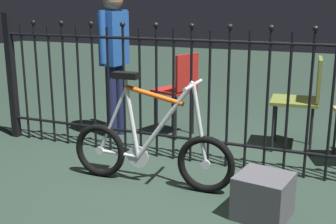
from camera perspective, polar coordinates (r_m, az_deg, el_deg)
ground_plane at (r=3.52m, az=-0.08°, el=-9.43°), size 20.00×20.00×0.00m
iron_fence at (r=3.84m, az=2.49°, el=2.79°), size 4.07×0.07×1.31m
bicycle at (r=3.43m, az=-2.35°, el=-4.85°), size 1.35×0.40×0.89m
chair_olive at (r=4.37m, az=17.41°, el=2.24°), size 0.47×0.47×0.90m
chair_red at (r=4.61m, az=1.54°, el=3.49°), size 0.47×0.46×0.89m
person_visitor at (r=4.60m, az=-7.04°, el=7.85°), size 0.21×0.47×1.54m
display_crate at (r=3.04m, az=12.36°, el=-10.68°), size 0.39×0.39×0.30m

